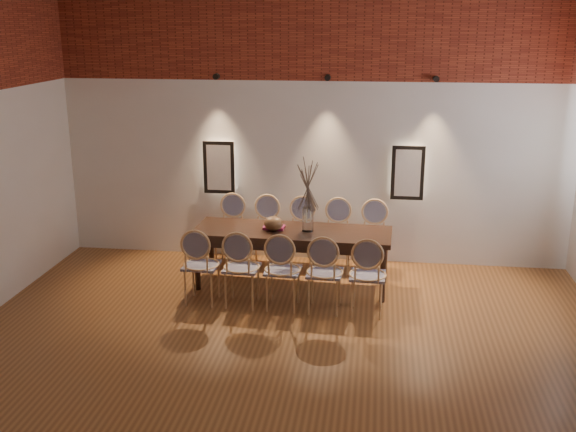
# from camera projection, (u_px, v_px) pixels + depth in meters

# --- Properties ---
(floor) EXTENTS (7.00, 7.00, 0.02)m
(floor) POSITION_uv_depth(u_px,v_px,m) (274.00, 384.00, 6.33)
(floor) COLOR brown
(floor) RESTS_ON ground
(wall_back) EXTENTS (7.00, 0.10, 4.00)m
(wall_back) POSITION_uv_depth(u_px,v_px,m) (313.00, 118.00, 9.14)
(wall_back) COLOR silver
(wall_back) RESTS_ON ground
(wall_front) EXTENTS (7.00, 0.10, 4.00)m
(wall_front) POSITION_uv_depth(u_px,v_px,m) (118.00, 395.00, 2.39)
(wall_front) COLOR silver
(wall_front) RESTS_ON ground
(brick_band_back) EXTENTS (7.00, 0.02, 1.50)m
(brick_band_back) POSITION_uv_depth(u_px,v_px,m) (314.00, 22.00, 8.73)
(brick_band_back) COLOR maroon
(brick_band_back) RESTS_ON ground
(brick_band_front) EXTENTS (7.00, 0.02, 1.50)m
(brick_band_front) POSITION_uv_depth(u_px,v_px,m) (98.00, 31.00, 2.11)
(brick_band_front) COLOR maroon
(brick_band_front) RESTS_ON ground
(niche_left) EXTENTS (0.36, 0.06, 0.66)m
(niche_left) POSITION_uv_depth(u_px,v_px,m) (219.00, 167.00, 9.41)
(niche_left) COLOR #FFEAC6
(niche_left) RESTS_ON wall_back
(niche_right) EXTENTS (0.36, 0.06, 0.66)m
(niche_right) POSITION_uv_depth(u_px,v_px,m) (408.00, 173.00, 9.08)
(niche_right) COLOR #FFEAC6
(niche_right) RESTS_ON wall_back
(spot_fixture_left) EXTENTS (0.08, 0.10, 0.08)m
(spot_fixture_left) POSITION_uv_depth(u_px,v_px,m) (216.00, 76.00, 9.03)
(spot_fixture_left) COLOR black
(spot_fixture_left) RESTS_ON wall_back
(spot_fixture_mid) EXTENTS (0.08, 0.10, 0.08)m
(spot_fixture_mid) POSITION_uv_depth(u_px,v_px,m) (328.00, 78.00, 8.84)
(spot_fixture_mid) COLOR black
(spot_fixture_mid) RESTS_ON wall_back
(spot_fixture_right) EXTENTS (0.08, 0.10, 0.08)m
(spot_fixture_right) POSITION_uv_depth(u_px,v_px,m) (436.00, 79.00, 8.66)
(spot_fixture_right) COLOR black
(spot_fixture_right) RESTS_ON wall_back
(dining_table) EXTENTS (2.49, 0.88, 0.75)m
(dining_table) POSITION_uv_depth(u_px,v_px,m) (292.00, 258.00, 8.53)
(dining_table) COLOR black
(dining_table) RESTS_ON floor
(chair_near_a) EXTENTS (0.46, 0.46, 0.94)m
(chair_near_a) POSITION_uv_depth(u_px,v_px,m) (201.00, 265.00, 8.02)
(chair_near_a) COLOR tan
(chair_near_a) RESTS_ON floor
(chair_near_b) EXTENTS (0.46, 0.46, 0.94)m
(chair_near_b) POSITION_uv_depth(u_px,v_px,m) (242.00, 268.00, 7.94)
(chair_near_b) COLOR tan
(chair_near_b) RESTS_ON floor
(chair_near_c) EXTENTS (0.46, 0.46, 0.94)m
(chair_near_c) POSITION_uv_depth(u_px,v_px,m) (283.00, 270.00, 7.86)
(chair_near_c) COLOR tan
(chair_near_c) RESTS_ON floor
(chair_near_d) EXTENTS (0.46, 0.46, 0.94)m
(chair_near_d) POSITION_uv_depth(u_px,v_px,m) (325.00, 273.00, 7.78)
(chair_near_d) COLOR tan
(chair_near_d) RESTS_ON floor
(chair_near_e) EXTENTS (0.46, 0.46, 0.94)m
(chair_near_e) POSITION_uv_depth(u_px,v_px,m) (368.00, 275.00, 7.71)
(chair_near_e) COLOR tan
(chair_near_e) RESTS_ON floor
(chair_far_a) EXTENTS (0.46, 0.46, 0.94)m
(chair_far_a) POSITION_uv_depth(u_px,v_px,m) (230.00, 231.00, 9.30)
(chair_far_a) COLOR tan
(chair_far_a) RESTS_ON floor
(chair_far_b) EXTENTS (0.46, 0.46, 0.94)m
(chair_far_b) POSITION_uv_depth(u_px,v_px,m) (265.00, 233.00, 9.22)
(chair_far_b) COLOR tan
(chair_far_b) RESTS_ON floor
(chair_far_c) EXTENTS (0.46, 0.46, 0.94)m
(chair_far_c) POSITION_uv_depth(u_px,v_px,m) (300.00, 235.00, 9.14)
(chair_far_c) COLOR tan
(chair_far_c) RESTS_ON floor
(chair_far_d) EXTENTS (0.46, 0.46, 0.94)m
(chair_far_d) POSITION_uv_depth(u_px,v_px,m) (336.00, 237.00, 9.06)
(chair_far_d) COLOR tan
(chair_far_d) RESTS_ON floor
(chair_far_e) EXTENTS (0.46, 0.46, 0.94)m
(chair_far_e) POSITION_uv_depth(u_px,v_px,m) (373.00, 239.00, 8.99)
(chair_far_e) COLOR tan
(chair_far_e) RESTS_ON floor
(vase) EXTENTS (0.14, 0.14, 0.30)m
(vase) POSITION_uv_depth(u_px,v_px,m) (308.00, 219.00, 8.35)
(vase) COLOR silver
(vase) RESTS_ON dining_table
(dried_branches) EXTENTS (0.50, 0.50, 0.70)m
(dried_branches) POSITION_uv_depth(u_px,v_px,m) (308.00, 184.00, 8.23)
(dried_branches) COLOR #44362C
(dried_branches) RESTS_ON vase
(bowl) EXTENTS (0.24, 0.24, 0.18)m
(bowl) POSITION_uv_depth(u_px,v_px,m) (273.00, 223.00, 8.39)
(bowl) COLOR brown
(bowl) RESTS_ON dining_table
(book) EXTENTS (0.27, 0.19, 0.03)m
(book) POSITION_uv_depth(u_px,v_px,m) (274.00, 227.00, 8.49)
(book) COLOR #961F50
(book) RESTS_ON dining_table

